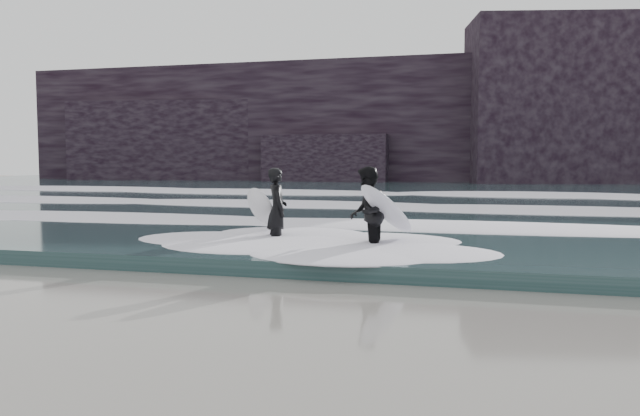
{
  "coord_description": "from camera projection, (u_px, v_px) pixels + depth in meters",
  "views": [
    {
      "loc": [
        4.2,
        -6.92,
        2.02
      ],
      "look_at": [
        0.84,
        5.87,
        1.0
      ],
      "focal_mm": 35.0,
      "sensor_mm": 36.0,
      "label": 1
    }
  ],
  "objects": [
    {
      "name": "ground",
      "position": [
        139.0,
        320.0,
        7.89
      ],
      "size": [
        120.0,
        120.0,
        0.0
      ],
      "primitive_type": "plane",
      "color": "#886249",
      "rests_on": "ground"
    },
    {
      "name": "sea",
      "position": [
        408.0,
        192.0,
        35.84
      ],
      "size": [
        90.0,
        52.0,
        0.3
      ],
      "primitive_type": "cube",
      "color": "#233C3D",
      "rests_on": "ground"
    },
    {
      "name": "headland",
      "position": [
        433.0,
        124.0,
        51.86
      ],
      "size": [
        70.0,
        9.0,
        10.0
      ],
      "primitive_type": "cube",
      "color": "black",
      "rests_on": "ground"
    },
    {
      "name": "foam_near",
      "position": [
        319.0,
        221.0,
        16.54
      ],
      "size": [
        60.0,
        3.2,
        0.2
      ],
      "primitive_type": "ellipsoid",
      "color": "white",
      "rests_on": "sea"
    },
    {
      "name": "foam_mid",
      "position": [
        367.0,
        203.0,
        23.29
      ],
      "size": [
        60.0,
        4.0,
        0.24
      ],
      "primitive_type": "ellipsoid",
      "color": "white",
      "rests_on": "sea"
    },
    {
      "name": "foam_far",
      "position": [
        399.0,
        191.0,
        31.96
      ],
      "size": [
        60.0,
        4.8,
        0.3
      ],
      "primitive_type": "ellipsoid",
      "color": "white",
      "rests_on": "sea"
    },
    {
      "name": "surfer_left",
      "position": [
        275.0,
        209.0,
        13.91
      ],
      "size": [
        1.18,
        1.86,
        1.85
      ],
      "color": "black",
      "rests_on": "ground"
    },
    {
      "name": "surfer_right",
      "position": [
        369.0,
        213.0,
        12.64
      ],
      "size": [
        1.42,
        2.14,
        1.89
      ],
      "color": "black",
      "rests_on": "ground"
    }
  ]
}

